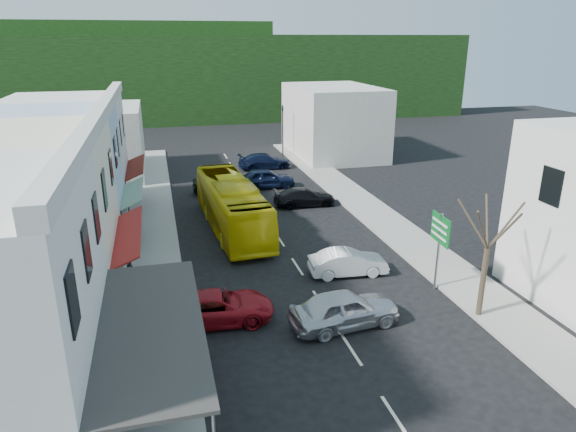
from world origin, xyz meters
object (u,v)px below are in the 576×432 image
object	(u,v)px
car_silver	(345,311)
direction_sign	(438,252)
traffic_signal	(283,131)
car_red	(217,307)
car_white	(348,262)
pedestrian_left	(130,271)
bus	(232,206)
street_tree	(487,249)

from	to	relation	value
car_silver	direction_sign	size ratio (longest dim) A/B	1.13
direction_sign	traffic_signal	distance (m)	30.88
car_red	car_white	bearing A→B (deg)	-63.65
car_silver	pedestrian_left	world-z (taller)	pedestrian_left
bus	street_tree	size ratio (longest dim) A/B	1.78
direction_sign	street_tree	xyz separation A→B (m)	(0.50, -2.88, 1.30)
car_silver	car_white	bearing A→B (deg)	-28.82
bus	street_tree	xyz separation A→B (m)	(8.80, -13.59, 1.71)
car_silver	street_tree	distance (m)	6.53
car_white	car_red	bearing A→B (deg)	117.32
car_white	direction_sign	size ratio (longest dim) A/B	1.13
direction_sign	traffic_signal	bearing A→B (deg)	93.49
bus	traffic_signal	distance (m)	21.83
car_silver	direction_sign	xyz separation A→B (m)	(5.46, 2.09, 1.25)
car_red	direction_sign	size ratio (longest dim) A/B	1.18
car_silver	car_red	size ratio (longest dim) A/B	0.96
street_tree	car_white	bearing A→B (deg)	126.25
bus	car_red	size ratio (longest dim) A/B	2.52
pedestrian_left	direction_sign	distance (m)	14.77
car_red	traffic_signal	world-z (taller)	traffic_signal
street_tree	traffic_signal	distance (m)	33.77
car_white	pedestrian_left	world-z (taller)	pedestrian_left
car_silver	car_white	xyz separation A→B (m)	(1.94, 4.70, 0.00)
street_tree	traffic_signal	size ratio (longest dim) A/B	1.25
car_white	street_tree	xyz separation A→B (m)	(4.02, -5.49, 2.56)
traffic_signal	pedestrian_left	bearing A→B (deg)	81.52
bus	car_silver	distance (m)	13.14
car_white	traffic_signal	bearing A→B (deg)	-2.48
bus	car_silver	size ratio (longest dim) A/B	2.64
car_white	street_tree	bearing A→B (deg)	-139.12
direction_sign	street_tree	size ratio (longest dim) A/B	0.60
bus	car_red	world-z (taller)	bus
car_red	direction_sign	bearing A→B (deg)	-84.40
pedestrian_left	traffic_signal	bearing A→B (deg)	-6.59
pedestrian_left	traffic_signal	distance (m)	30.86
car_red	traffic_signal	distance (m)	33.05
car_silver	direction_sign	distance (m)	5.98
car_silver	traffic_signal	xyz separation A→B (m)	(5.46, 32.97, 1.90)
car_silver	street_tree	bearing A→B (deg)	-103.95
car_red	pedestrian_left	world-z (taller)	pedestrian_left
direction_sign	traffic_signal	world-z (taller)	traffic_signal
bus	traffic_signal	bearing A→B (deg)	63.97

